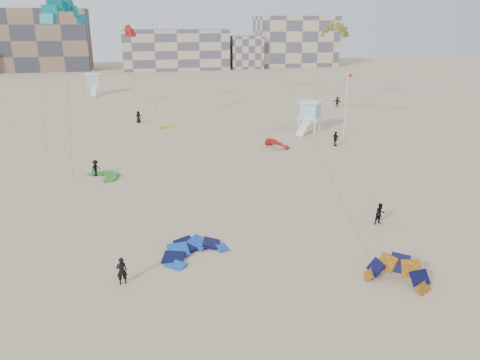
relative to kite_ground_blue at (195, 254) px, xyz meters
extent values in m
plane|color=tan|center=(-1.35, -5.29, 0.00)|extent=(320.00, 320.00, 0.00)
imported|color=black|center=(-4.66, -2.81, 0.87)|extent=(0.70, 0.52, 1.73)
imported|color=black|center=(14.46, 1.95, 0.84)|extent=(0.93, 0.78, 1.69)
imported|color=black|center=(-7.78, 18.59, 0.83)|extent=(1.15, 1.22, 1.66)
imported|color=black|center=(20.39, 24.64, 0.92)|extent=(0.88, 1.17, 1.84)
imported|color=black|center=(-3.46, 43.81, 0.90)|extent=(0.95, 0.70, 1.80)
imported|color=black|center=(31.52, 50.22, 0.91)|extent=(1.33, 1.72, 1.82)
cylinder|color=#3F3F3F|center=(-8.96, 14.00, 8.18)|extent=(1.07, 1.42, 14.36)
cylinder|color=#3F3F3F|center=(9.61, 10.47, 9.41)|extent=(1.21, 30.66, 16.83)
cylinder|color=#3F3F3F|center=(-13.91, 28.72, 9.84)|extent=(0.88, 6.69, 17.70)
cylinder|color=#3F3F3F|center=(-0.69, 39.19, 13.21)|extent=(0.11, 10.55, 24.44)
cylinder|color=#3F3F3F|center=(21.03, 26.81, 7.28)|extent=(0.97, 1.52, 12.56)
cylinder|color=#3F3F3F|center=(24.86, 44.28, 9.88)|extent=(2.28, 3.25, 17.76)
cylinder|color=#3F3F3F|center=(4.35, 50.28, 10.84)|extent=(1.22, 4.68, 19.69)
cylinder|color=#3F3F3F|center=(-3.98, 55.44, 6.96)|extent=(0.06, 0.12, 11.91)
cube|color=white|center=(20.09, 33.11, 1.92)|extent=(4.04, 4.04, 0.14)
cube|color=#9CCCD5|center=(20.09, 33.11, 3.02)|extent=(3.32, 3.32, 2.05)
cube|color=white|center=(20.09, 33.11, 4.12)|extent=(4.19, 4.19, 0.16)
cube|color=white|center=(20.09, 30.34, 0.92)|extent=(2.64, 2.90, 1.70)
cube|color=white|center=(-12.43, 74.77, 1.94)|extent=(3.00, 3.00, 0.15)
cube|color=#9CCCD5|center=(-12.43, 74.77, 3.05)|extent=(2.47, 2.47, 2.08)
cube|color=white|center=(-12.43, 74.77, 4.17)|extent=(3.11, 3.11, 0.17)
cube|color=white|center=(-12.43, 71.97, 0.93)|extent=(1.14, 2.98, 1.72)
cylinder|color=white|center=(23.54, 29.25, 4.28)|extent=(0.11, 0.11, 8.56)
cube|color=red|center=(23.86, 29.25, 8.02)|extent=(0.64, 0.02, 0.43)
cube|color=#7C5F4B|center=(-31.35, 128.71, 9.00)|extent=(28.00, 14.00, 18.00)
cube|color=tan|center=(8.65, 124.71, 6.00)|extent=(32.00, 16.00, 12.00)
cube|color=tan|center=(48.65, 126.71, 8.00)|extent=(26.00, 14.00, 16.00)
cube|color=tan|center=(30.65, 122.71, 5.00)|extent=(10.00, 10.00, 10.00)
camera|label=1|loc=(-2.85, -28.09, 14.94)|focal=35.00mm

